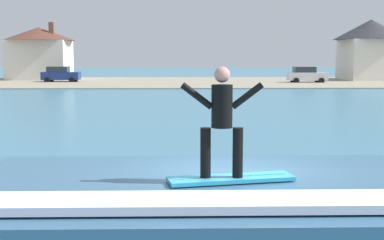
# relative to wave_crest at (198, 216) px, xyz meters

# --- Properties ---
(ground_plane) EXTENTS (260.00, 260.00, 0.00)m
(ground_plane) POSITION_rel_wave_crest_xyz_m (0.57, 0.78, -0.63)
(ground_plane) COLOR teal
(wave_crest) EXTENTS (7.72, 4.65, 1.34)m
(wave_crest) POSITION_rel_wave_crest_xyz_m (0.00, 0.00, 0.00)
(wave_crest) COLOR #386485
(wave_crest) RESTS_ON ground_plane
(surfboard) EXTENTS (2.00, 0.86, 0.06)m
(surfboard) POSITION_rel_wave_crest_xyz_m (0.48, -0.47, 0.74)
(surfboard) COLOR #33A5CC
(surfboard) RESTS_ON wave_crest
(surfer) EXTENTS (1.25, 0.32, 1.68)m
(surfer) POSITION_rel_wave_crest_xyz_m (0.33, -0.50, 1.71)
(surfer) COLOR black
(surfer) RESTS_ON surfboard
(shoreline_bank) EXTENTS (120.00, 24.42, 0.10)m
(shoreline_bank) POSITION_rel_wave_crest_xyz_m (0.57, 54.13, -0.58)
(shoreline_bank) COLOR gray
(shoreline_bank) RESTS_ON ground_plane
(car_near_shore) EXTENTS (4.31, 2.30, 1.86)m
(car_near_shore) POSITION_rel_wave_crest_xyz_m (-14.21, 54.15, 0.32)
(car_near_shore) COLOR navy
(car_near_shore) RESTS_ON ground_plane
(car_far_shore) EXTENTS (4.40, 2.06, 1.86)m
(car_far_shore) POSITION_rel_wave_crest_xyz_m (14.16, 52.15, 0.31)
(car_far_shore) COLOR silver
(car_far_shore) RESTS_ON ground_plane
(house_with_chimney) EXTENTS (9.07, 9.07, 7.25)m
(house_with_chimney) POSITION_rel_wave_crest_xyz_m (-18.15, 60.43, 3.11)
(house_with_chimney) COLOR silver
(house_with_chimney) RESTS_ON ground_plane
(house_gabled_white) EXTENTS (9.22, 9.22, 7.57)m
(house_gabled_white) POSITION_rel_wave_crest_xyz_m (23.56, 58.25, 3.67)
(house_gabled_white) COLOR silver
(house_gabled_white) RESTS_ON ground_plane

